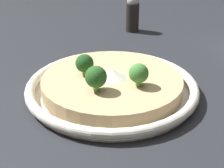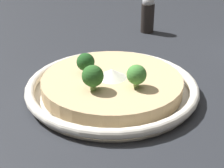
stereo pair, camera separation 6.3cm
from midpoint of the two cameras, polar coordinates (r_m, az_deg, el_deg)
The scene contains 7 objects.
ground_plane at distance 0.64m, azimuth 2.82°, elevation -1.69°, with size 6.00×6.00×0.00m, color #23262B.
risotto_bowl at distance 0.63m, azimuth 2.85°, elevation -0.44°, with size 0.32×0.32×0.03m.
cheese_sprinkle at distance 0.62m, azimuth 3.02°, elevation 1.69°, with size 0.05×0.05×0.02m.
broccoli_back at distance 0.57m, azimuth -0.07°, elevation 1.22°, with size 0.04×0.04×0.04m.
broccoli_back_right at distance 0.62m, azimuth -1.56°, elevation 3.56°, with size 0.03×0.03×0.04m.
broccoli_left at distance 0.58m, azimuth 7.20°, elevation 1.45°, with size 0.03×0.03×0.04m.
pepper_shaker at distance 0.95m, azimuth 7.87°, elevation 11.40°, with size 0.04×0.04×0.10m.
Camera 2 is at (-0.43, 0.35, 0.31)m, focal length 55.00 mm.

